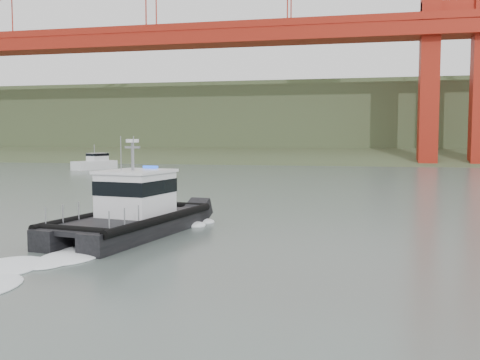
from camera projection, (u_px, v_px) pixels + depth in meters
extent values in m
plane|color=#52615A|center=(168.00, 268.00, 19.02)|extent=(400.00, 400.00, 0.00)
cube|color=#354728|center=(323.00, 161.00, 108.66)|extent=(500.00, 44.72, 16.25)
cube|color=#354728|center=(330.00, 132.00, 135.47)|extent=(500.00, 70.00, 18.00)
cube|color=#354728|center=(334.00, 116.00, 159.44)|extent=(500.00, 60.00, 16.00)
cube|color=maroon|center=(319.00, 35.00, 90.37)|extent=(260.00, 6.00, 2.20)
cube|color=black|center=(111.00, 226.00, 25.91)|extent=(2.77, 9.77, 1.06)
cube|color=black|center=(153.00, 229.00, 25.03)|extent=(2.77, 9.77, 1.06)
cube|color=black|center=(126.00, 220.00, 25.03)|extent=(4.90, 8.87, 0.22)
cube|color=white|center=(136.00, 194.00, 25.76)|extent=(3.15, 3.58, 2.03)
cube|color=black|center=(136.00, 186.00, 25.73)|extent=(3.21, 3.64, 0.66)
cube|color=white|center=(136.00, 171.00, 25.67)|extent=(3.35, 3.79, 0.14)
cylinder|color=gray|center=(133.00, 157.00, 25.37)|extent=(0.14, 0.14, 1.59)
cylinder|color=white|center=(132.00, 141.00, 25.31)|extent=(0.62, 0.62, 0.16)
cube|color=silver|center=(95.00, 166.00, 78.25)|extent=(4.67, 7.20, 1.37)
cube|color=silver|center=(98.00, 158.00, 78.63)|extent=(2.71, 3.22, 1.37)
cube|color=black|center=(97.00, 155.00, 78.59)|extent=(2.79, 3.29, 0.40)
cylinder|color=gray|center=(94.00, 149.00, 78.06)|extent=(0.09, 0.09, 1.37)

